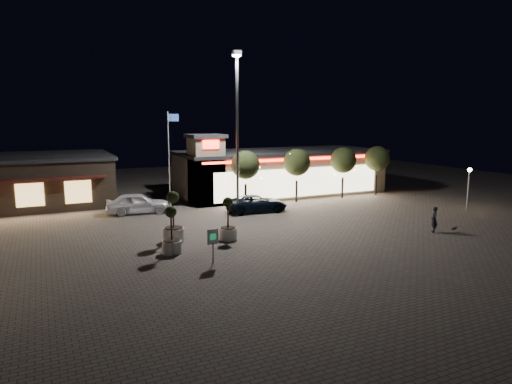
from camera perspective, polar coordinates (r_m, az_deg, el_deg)
name	(u,v)px	position (r m, az deg, el deg)	size (l,w,h in m)	color
ground	(259,244)	(27.59, 0.42, -6.53)	(90.00, 90.00, 0.00)	#635B50
retail_building	(276,172)	(45.26, 2.58, 2.57)	(20.40, 8.40, 6.10)	gray
restaurant_building	(11,181)	(44.27, -28.32, 1.24)	(16.40, 11.00, 4.30)	#382D23
floodlight_pole	(237,124)	(34.65, -2.36, 8.47)	(0.60, 0.40, 12.38)	gray
flagpole	(170,152)	(38.24, -10.71, 4.99)	(0.95, 0.10, 8.00)	white
lamp_post_east	(469,180)	(41.12, 25.08, 1.35)	(0.36, 0.36, 3.48)	gray
string_tree_a	(245,165)	(38.41, -1.32, 3.39)	(2.42, 2.42, 4.79)	#332319
string_tree_b	(297,162)	(40.69, 5.13, 3.69)	(2.42, 2.42, 4.79)	#332319
string_tree_c	(343,160)	(43.42, 10.85, 3.92)	(2.42, 2.42, 4.79)	#332319
string_tree_d	(377,159)	(45.89, 14.90, 4.06)	(2.42, 2.42, 4.79)	#332319
pickup_truck	(257,203)	(36.62, 0.10, -1.44)	(2.29, 4.96, 1.38)	black
white_sedan	(138,203)	(37.17, -14.55, -1.37)	(1.96, 4.87, 1.66)	white
pedestrian	(434,220)	(32.40, 21.38, -3.23)	(0.62, 0.41, 1.71)	black
dog	(454,228)	(33.12, 23.52, -4.16)	(0.49, 0.17, 0.26)	#59514C
planter_left	(174,226)	(28.30, -10.26, -4.24)	(1.28, 1.28, 3.15)	silver
planter_mid	(172,239)	(26.01, -10.49, -5.78)	(1.09, 1.09, 2.69)	silver
planter_right	(228,226)	(28.47, -3.51, -4.32)	(1.09, 1.09, 2.69)	silver
valet_sign	(213,240)	(23.79, -5.42, -5.93)	(0.61, 0.10, 1.85)	gray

